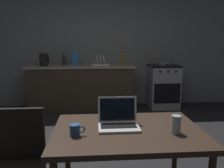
{
  "coord_description": "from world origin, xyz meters",
  "views": [
    {
      "loc": [
        -0.18,
        -2.45,
        1.39
      ],
      "look_at": [
        0.08,
        0.96,
        0.77
      ],
      "focal_mm": 37.19,
      "sensor_mm": 36.0,
      "label": 1
    }
  ],
  "objects_px": {
    "electric_kettle": "(44,60)",
    "coffee_mug": "(75,130)",
    "cereal_box": "(75,58)",
    "bottle_b": "(64,59)",
    "dining_table": "(128,138)",
    "dish_rack": "(101,63)",
    "stove_oven": "(163,86)",
    "bottle": "(123,59)",
    "drinking_glass": "(176,124)",
    "frying_pan": "(164,64)",
    "laptop": "(118,121)",
    "chair": "(18,159)"
  },
  "relations": [
    {
      "from": "electric_kettle",
      "to": "coffee_mug",
      "type": "height_order",
      "value": "electric_kettle"
    },
    {
      "from": "cereal_box",
      "to": "bottle_b",
      "type": "xyz_separation_m",
      "value": [
        -0.24,
        0.06,
        -0.02
      ]
    },
    {
      "from": "dining_table",
      "to": "dish_rack",
      "type": "relative_size",
      "value": 3.4
    },
    {
      "from": "stove_oven",
      "to": "bottle",
      "type": "relative_size",
      "value": 3.27
    },
    {
      "from": "dining_table",
      "to": "electric_kettle",
      "type": "xyz_separation_m",
      "value": [
        -1.28,
        3.08,
        0.39
      ]
    },
    {
      "from": "drinking_glass",
      "to": "cereal_box",
      "type": "xyz_separation_m",
      "value": [
        -0.98,
        3.21,
        0.27
      ]
    },
    {
      "from": "dining_table",
      "to": "drinking_glass",
      "type": "relative_size",
      "value": 8.45
    },
    {
      "from": "stove_oven",
      "to": "frying_pan",
      "type": "height_order",
      "value": "frying_pan"
    },
    {
      "from": "dining_table",
      "to": "cereal_box",
      "type": "relative_size",
      "value": 4.09
    },
    {
      "from": "laptop",
      "to": "frying_pan",
      "type": "xyz_separation_m",
      "value": [
        1.28,
        2.99,
        0.17
      ]
    },
    {
      "from": "electric_kettle",
      "to": "coffee_mug",
      "type": "bearing_deg",
      "value": -74.56
    },
    {
      "from": "coffee_mug",
      "to": "dish_rack",
      "type": "height_order",
      "value": "dish_rack"
    },
    {
      "from": "bottle",
      "to": "frying_pan",
      "type": "bearing_deg",
      "value": 1.33
    },
    {
      "from": "electric_kettle",
      "to": "drinking_glass",
      "type": "bearing_deg",
      "value": -63.04
    },
    {
      "from": "electric_kettle",
      "to": "cereal_box",
      "type": "bearing_deg",
      "value": 1.8
    },
    {
      "from": "chair",
      "to": "electric_kettle",
      "type": "relative_size",
      "value": 3.49
    },
    {
      "from": "bottle",
      "to": "laptop",
      "type": "bearing_deg",
      "value": -97.54
    },
    {
      "from": "electric_kettle",
      "to": "bottle_b",
      "type": "bearing_deg",
      "value": 11.39
    },
    {
      "from": "dining_table",
      "to": "laptop",
      "type": "height_order",
      "value": "laptop"
    },
    {
      "from": "electric_kettle",
      "to": "cereal_box",
      "type": "distance_m",
      "value": 0.64
    },
    {
      "from": "laptop",
      "to": "dish_rack",
      "type": "xyz_separation_m",
      "value": [
        -0.06,
        3.02,
        0.2
      ]
    },
    {
      "from": "coffee_mug",
      "to": "frying_pan",
      "type": "bearing_deg",
      "value": 62.93
    },
    {
      "from": "laptop",
      "to": "bottle_b",
      "type": "height_order",
      "value": "bottle_b"
    },
    {
      "from": "dining_table",
      "to": "chair",
      "type": "height_order",
      "value": "chair"
    },
    {
      "from": "chair",
      "to": "coffee_mug",
      "type": "relative_size",
      "value": 7.89
    },
    {
      "from": "drinking_glass",
      "to": "dish_rack",
      "type": "xyz_separation_m",
      "value": [
        -0.47,
        3.19,
        0.17
      ]
    },
    {
      "from": "drinking_glass",
      "to": "coffee_mug",
      "type": "bearing_deg",
      "value": 179.31
    },
    {
      "from": "chair",
      "to": "drinking_glass",
      "type": "relative_size",
      "value": 6.45
    },
    {
      "from": "chair",
      "to": "bottle_b",
      "type": "distance_m",
      "value": 3.21
    },
    {
      "from": "coffee_mug",
      "to": "bottle_b",
      "type": "relative_size",
      "value": 0.43
    },
    {
      "from": "bottle_b",
      "to": "cereal_box",
      "type": "bearing_deg",
      "value": -14.11
    },
    {
      "from": "electric_kettle",
      "to": "coffee_mug",
      "type": "relative_size",
      "value": 2.26
    },
    {
      "from": "chair",
      "to": "frying_pan",
      "type": "height_order",
      "value": "frying_pan"
    },
    {
      "from": "chair",
      "to": "bottle",
      "type": "height_order",
      "value": "bottle"
    },
    {
      "from": "coffee_mug",
      "to": "dish_rack",
      "type": "xyz_separation_m",
      "value": [
        0.27,
        3.18,
        0.2
      ]
    },
    {
      "from": "coffee_mug",
      "to": "bottle_b",
      "type": "xyz_separation_m",
      "value": [
        -0.48,
        3.26,
        0.27
      ]
    },
    {
      "from": "coffee_mug",
      "to": "dining_table",
      "type": "bearing_deg",
      "value": 13.95
    },
    {
      "from": "laptop",
      "to": "drinking_glass",
      "type": "bearing_deg",
      "value": -15.48
    },
    {
      "from": "stove_oven",
      "to": "chair",
      "type": "xyz_separation_m",
      "value": [
        -2.06,
        -3.09,
        0.05
      ]
    },
    {
      "from": "stove_oven",
      "to": "bottle_b",
      "type": "bearing_deg",
      "value": 177.74
    },
    {
      "from": "laptop",
      "to": "electric_kettle",
      "type": "relative_size",
      "value": 1.27
    },
    {
      "from": "chair",
      "to": "frying_pan",
      "type": "bearing_deg",
      "value": 45.02
    },
    {
      "from": "drinking_glass",
      "to": "bottle_b",
      "type": "distance_m",
      "value": 3.5
    },
    {
      "from": "chair",
      "to": "bottle_b",
      "type": "bearing_deg",
      "value": 79.47
    },
    {
      "from": "cereal_box",
      "to": "coffee_mug",
      "type": "bearing_deg",
      "value": -85.68
    },
    {
      "from": "cereal_box",
      "to": "laptop",
      "type": "bearing_deg",
      "value": -79.36
    },
    {
      "from": "stove_oven",
      "to": "electric_kettle",
      "type": "relative_size",
      "value": 3.62
    },
    {
      "from": "dining_table",
      "to": "dish_rack",
      "type": "bearing_deg",
      "value": 92.31
    },
    {
      "from": "coffee_mug",
      "to": "cereal_box",
      "type": "xyz_separation_m",
      "value": [
        -0.24,
        3.2,
        0.29
      ]
    },
    {
      "from": "dining_table",
      "to": "bottle",
      "type": "xyz_separation_m",
      "value": [
        0.32,
        3.03,
        0.4
      ]
    }
  ]
}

